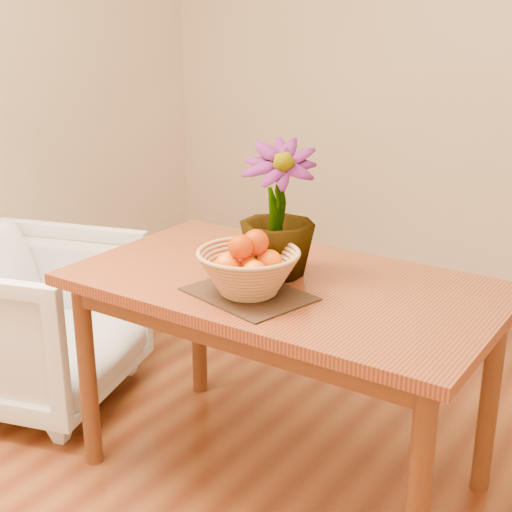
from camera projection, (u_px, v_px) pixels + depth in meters
The scene contains 7 objects.
wall_back at pixel (483, 60), 3.68m from camera, with size 4.00×0.02×2.70m, color beige.
table at pixel (284, 304), 2.37m from camera, with size 1.40×0.80×0.75m.
placemat at pixel (249, 294), 2.21m from camera, with size 0.37×0.28×0.01m, color #341E13.
wicker_basket at pixel (249, 274), 2.19m from camera, with size 0.32×0.32×0.13m.
orange_pile at pixel (249, 255), 2.17m from camera, with size 0.18×0.18×0.15m.
potted_plant at pixel (277, 210), 2.31m from camera, with size 0.25×0.25×0.45m, color #1C4E16.
armchair at pixel (34, 313), 2.99m from camera, with size 0.75×0.70×0.77m, color #7F6758.
Camera 1 is at (1.14, -1.57, 1.58)m, focal length 50.00 mm.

